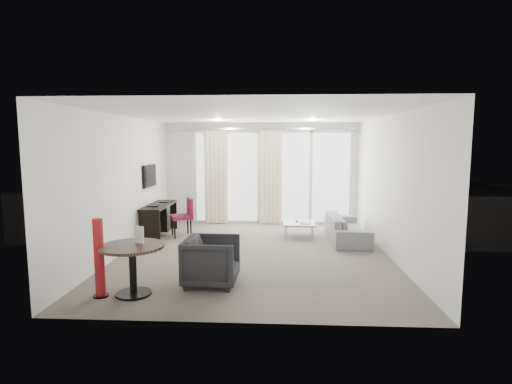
{
  "coord_description": "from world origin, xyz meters",
  "views": [
    {
      "loc": [
        0.42,
        -7.41,
        2.08
      ],
      "look_at": [
        0.0,
        0.6,
        1.1
      ],
      "focal_mm": 28.0,
      "sensor_mm": 36.0,
      "label": 1
    }
  ],
  "objects_px": {
    "desk_chair": "(181,217)",
    "rattan_chair_b": "(328,201)",
    "sofa": "(347,228)",
    "round_table": "(133,270)",
    "coffee_table": "(299,229)",
    "tub_armchair": "(212,261)",
    "rattan_chair_a": "(277,199)",
    "red_lamp": "(99,258)",
    "desk": "(159,220)"
  },
  "relations": [
    {
      "from": "round_table",
      "to": "rattan_chair_b",
      "type": "bearing_deg",
      "value": 62.05
    },
    {
      "from": "sofa",
      "to": "rattan_chair_b",
      "type": "height_order",
      "value": "rattan_chair_b"
    },
    {
      "from": "round_table",
      "to": "tub_armchair",
      "type": "xyz_separation_m",
      "value": [
        1.02,
        0.46,
        0.01
      ]
    },
    {
      "from": "desk",
      "to": "tub_armchair",
      "type": "relative_size",
      "value": 1.91
    },
    {
      "from": "tub_armchair",
      "to": "rattan_chair_a",
      "type": "bearing_deg",
      "value": -6.74
    },
    {
      "from": "rattan_chair_b",
      "to": "desk_chair",
      "type": "bearing_deg",
      "value": -130.66
    },
    {
      "from": "red_lamp",
      "to": "tub_armchair",
      "type": "relative_size",
      "value": 1.37
    },
    {
      "from": "tub_armchair",
      "to": "rattan_chair_a",
      "type": "xyz_separation_m",
      "value": [
        0.96,
        6.35,
        0.04
      ]
    },
    {
      "from": "round_table",
      "to": "desk_chair",
      "type": "bearing_deg",
      "value": 92.75
    },
    {
      "from": "red_lamp",
      "to": "coffee_table",
      "type": "height_order",
      "value": "red_lamp"
    },
    {
      "from": "desk_chair",
      "to": "rattan_chair_a",
      "type": "height_order",
      "value": "desk_chair"
    },
    {
      "from": "desk_chair",
      "to": "rattan_chair_a",
      "type": "xyz_separation_m",
      "value": [
        2.14,
        3.32,
        -0.03
      ]
    },
    {
      "from": "desk",
      "to": "red_lamp",
      "type": "distance_m",
      "value": 3.69
    },
    {
      "from": "sofa",
      "to": "desk_chair",
      "type": "bearing_deg",
      "value": 87.48
    },
    {
      "from": "coffee_table",
      "to": "desk_chair",
      "type": "bearing_deg",
      "value": -177.35
    },
    {
      "from": "desk_chair",
      "to": "coffee_table",
      "type": "xyz_separation_m",
      "value": [
        2.64,
        0.12,
        -0.27
      ]
    },
    {
      "from": "desk_chair",
      "to": "rattan_chair_b",
      "type": "relative_size",
      "value": 1.08
    },
    {
      "from": "tub_armchair",
      "to": "rattan_chair_b",
      "type": "height_order",
      "value": "rattan_chair_b"
    },
    {
      "from": "rattan_chair_b",
      "to": "coffee_table",
      "type": "bearing_deg",
      "value": -99.47
    },
    {
      "from": "tub_armchair",
      "to": "desk_chair",
      "type": "bearing_deg",
      "value": 23.16
    },
    {
      "from": "round_table",
      "to": "sofa",
      "type": "height_order",
      "value": "round_table"
    },
    {
      "from": "tub_armchair",
      "to": "coffee_table",
      "type": "distance_m",
      "value": 3.48
    },
    {
      "from": "red_lamp",
      "to": "round_table",
      "type": "bearing_deg",
      "value": 11.97
    },
    {
      "from": "sofa",
      "to": "rattan_chair_b",
      "type": "bearing_deg",
      "value": 0.14
    },
    {
      "from": "rattan_chair_b",
      "to": "rattan_chair_a",
      "type": "bearing_deg",
      "value": 179.39
    },
    {
      "from": "tub_armchair",
      "to": "desk",
      "type": "bearing_deg",
      "value": 30.58
    },
    {
      "from": "desk",
      "to": "red_lamp",
      "type": "height_order",
      "value": "red_lamp"
    },
    {
      "from": "desk",
      "to": "tub_armchair",
      "type": "distance_m",
      "value": 3.56
    },
    {
      "from": "desk",
      "to": "red_lamp",
      "type": "xyz_separation_m",
      "value": [
        0.27,
        -3.67,
        0.19
      ]
    },
    {
      "from": "desk",
      "to": "rattan_chair_b",
      "type": "bearing_deg",
      "value": 35.39
    },
    {
      "from": "desk_chair",
      "to": "coffee_table",
      "type": "relative_size",
      "value": 1.23
    },
    {
      "from": "desk",
      "to": "desk_chair",
      "type": "bearing_deg",
      "value": -9.97
    },
    {
      "from": "desk",
      "to": "rattan_chair_a",
      "type": "bearing_deg",
      "value": 50.36
    },
    {
      "from": "coffee_table",
      "to": "sofa",
      "type": "distance_m",
      "value": 1.05
    },
    {
      "from": "round_table",
      "to": "red_lamp",
      "type": "xyz_separation_m",
      "value": [
        -0.42,
        -0.09,
        0.19
      ]
    },
    {
      "from": "desk",
      "to": "rattan_chair_b",
      "type": "height_order",
      "value": "rattan_chair_b"
    },
    {
      "from": "red_lamp",
      "to": "sofa",
      "type": "bearing_deg",
      "value": 41.19
    },
    {
      "from": "desk",
      "to": "red_lamp",
      "type": "bearing_deg",
      "value": -85.74
    },
    {
      "from": "tub_armchair",
      "to": "sofa",
      "type": "relative_size",
      "value": 0.42
    },
    {
      "from": "coffee_table",
      "to": "rattan_chair_a",
      "type": "xyz_separation_m",
      "value": [
        -0.5,
        3.2,
        0.24
      ]
    },
    {
      "from": "rattan_chair_a",
      "to": "rattan_chair_b",
      "type": "distance_m",
      "value": 1.52
    },
    {
      "from": "tub_armchair",
      "to": "sofa",
      "type": "bearing_deg",
      "value": -38.8
    },
    {
      "from": "sofa",
      "to": "rattan_chair_b",
      "type": "xyz_separation_m",
      "value": [
        -0.01,
        3.22,
        0.13
      ]
    },
    {
      "from": "coffee_table",
      "to": "rattan_chair_b",
      "type": "relative_size",
      "value": 0.88
    },
    {
      "from": "coffee_table",
      "to": "tub_armchair",
      "type": "bearing_deg",
      "value": -114.81
    },
    {
      "from": "round_table",
      "to": "rattan_chair_b",
      "type": "height_order",
      "value": "rattan_chair_b"
    },
    {
      "from": "desk_chair",
      "to": "rattan_chair_b",
      "type": "bearing_deg",
      "value": 16.49
    },
    {
      "from": "round_table",
      "to": "tub_armchair",
      "type": "height_order",
      "value": "tub_armchair"
    },
    {
      "from": "round_table",
      "to": "coffee_table",
      "type": "height_order",
      "value": "round_table"
    },
    {
      "from": "rattan_chair_b",
      "to": "round_table",
      "type": "bearing_deg",
      "value": -108.63
    }
  ]
}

